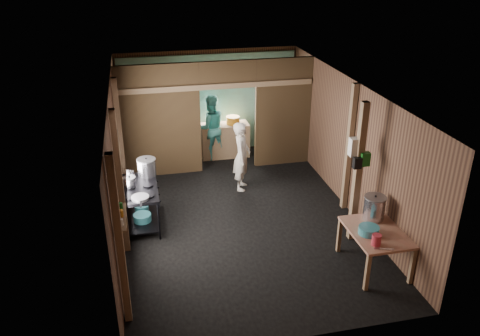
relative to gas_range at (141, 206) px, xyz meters
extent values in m
cube|color=black|center=(1.88, -0.02, -0.40)|extent=(4.50, 7.00, 0.00)
cube|color=black|center=(1.88, -0.02, 2.20)|extent=(4.50, 7.00, 0.00)
cube|color=brown|center=(1.88, 3.48, 0.90)|extent=(4.50, 0.00, 2.60)
cube|color=brown|center=(1.88, -3.52, 0.90)|extent=(4.50, 0.00, 2.60)
cube|color=brown|center=(-0.37, -0.02, 0.90)|extent=(0.00, 7.00, 2.60)
cube|color=brown|center=(4.13, -0.02, 0.90)|extent=(0.00, 7.00, 2.60)
cube|color=#43321A|center=(0.55, 2.18, 0.90)|extent=(1.85, 0.10, 2.60)
cube|color=#43321A|center=(3.46, 2.18, 0.90)|extent=(1.35, 0.10, 2.60)
cube|color=#43321A|center=(2.13, 2.18, 1.90)|extent=(1.30, 0.10, 0.60)
cube|color=#6CB7AA|center=(1.88, 3.42, 0.85)|extent=(4.40, 0.06, 2.50)
cube|color=olive|center=(2.18, 2.93, 0.03)|extent=(1.20, 0.50, 0.85)
cylinder|color=silver|center=(2.13, 3.38, 1.50)|extent=(0.20, 0.03, 0.20)
cube|color=olive|center=(-0.30, -2.62, 0.90)|extent=(0.10, 0.12, 2.60)
cube|color=olive|center=(-0.30, -0.82, 0.90)|extent=(0.10, 0.12, 2.60)
cube|color=olive|center=(-0.30, 1.18, 0.90)|extent=(0.10, 0.12, 2.60)
cube|color=olive|center=(4.06, -0.22, 0.90)|extent=(0.10, 0.12, 2.60)
cube|color=olive|center=(3.73, -1.32, 0.90)|extent=(0.12, 0.12, 2.60)
cube|color=olive|center=(1.88, 2.13, 1.65)|extent=(4.40, 0.12, 0.12)
cylinder|color=gray|center=(-0.33, 0.38, 1.25)|extent=(0.03, 0.34, 0.34)
cylinder|color=black|center=(-0.33, 0.78, 1.15)|extent=(0.03, 0.30, 0.30)
cube|color=olive|center=(-0.27, -2.12, 1.00)|extent=(0.14, 0.80, 0.03)
cylinder|color=silver|center=(-0.27, -2.37, 1.07)|extent=(0.07, 0.07, 0.10)
cylinder|color=#B26F1A|center=(-0.27, -2.12, 1.07)|extent=(0.08, 0.08, 0.10)
cylinder|color=#125817|center=(-0.27, -1.90, 1.07)|extent=(0.06, 0.06, 0.10)
cube|color=silver|center=(3.68, -1.24, 1.38)|extent=(0.22, 0.15, 0.32)
cube|color=#125817|center=(3.80, -1.38, 1.20)|extent=(0.16, 0.12, 0.24)
cube|color=black|center=(3.66, -1.40, 1.15)|extent=(0.14, 0.10, 0.20)
cylinder|color=silver|center=(-0.17, 0.51, 0.45)|extent=(0.17, 0.17, 0.10)
cylinder|color=teal|center=(0.00, -0.15, -0.17)|extent=(0.34, 0.34, 0.14)
cylinder|color=teal|center=(0.00, 0.26, -0.19)|extent=(0.28, 0.28, 0.11)
cylinder|color=teal|center=(3.55, -2.26, 0.35)|extent=(0.34, 0.34, 0.12)
cylinder|color=#B82E3D|center=(3.52, -2.58, 0.38)|extent=(0.16, 0.16, 0.18)
cube|color=silver|center=(3.58, -2.72, 0.30)|extent=(0.30, 0.13, 0.01)
cylinder|color=#B26F1A|center=(2.40, 2.93, 0.55)|extent=(0.34, 0.34, 0.19)
cylinder|color=#AF2C0D|center=(1.84, 2.93, 0.53)|extent=(0.13, 0.13, 0.15)
imported|color=beige|center=(2.20, 1.07, 0.37)|extent=(0.53, 0.65, 1.54)
imported|color=teal|center=(1.82, 2.87, 0.42)|extent=(0.88, 0.73, 1.64)
camera|label=1|loc=(0.09, -8.28, 4.52)|focal=36.27mm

